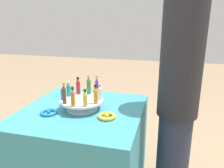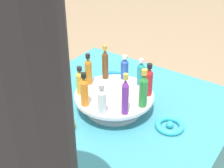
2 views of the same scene
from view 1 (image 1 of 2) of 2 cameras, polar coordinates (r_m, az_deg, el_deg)
The scene contains 16 objects.
party_table at distance 1.69m, azimuth -7.30°, elevation -18.11°, with size 0.81×0.81×0.74m.
display_stand at distance 1.49m, azimuth -7.87°, elevation -5.00°, with size 0.29×0.29×0.07m.
bottle_blue at distance 1.49m, azimuth -12.65°, elevation -2.34°, with size 0.03×0.03×0.10m.
bottle_brown at distance 1.41m, azimuth -12.36°, elevation -2.57°, with size 0.02×0.02×0.14m.
bottle_amber at distance 1.36m, azimuth -10.18°, elevation -3.47°, with size 0.03×0.03×0.12m.
bottle_gold at distance 1.35m, azimuth -7.01°, elevation -3.77°, with size 0.03×0.03×0.11m.
bottle_orange at distance 1.39m, azimuth -4.30°, elevation -2.86°, with size 0.03×0.03×0.13m.
bottle_clear at distance 1.45m, azimuth -3.20°, elevation -2.19°, with size 0.03×0.03×0.11m.
bottle_purple at distance 1.52m, azimuth -3.97°, elevation -0.67°, with size 0.02×0.02×0.15m.
bottle_green at distance 1.57m, azimuth -6.11°, elevation -0.32°, with size 0.03×0.03×0.14m.
bottle_red at distance 1.58m, azimuth -8.83°, elevation -0.59°, with size 0.03×0.03×0.12m.
bottle_teal at distance 1.55m, azimuth -11.28°, elevation -1.35°, with size 0.03×0.03×0.11m.
ribbon_bow_blue at distance 1.48m, azimuth -16.23°, elevation -7.16°, with size 0.11×0.11×0.03m.
ribbon_bow_gold at distance 1.36m, azimuth -1.39°, elevation -8.41°, with size 0.11×0.11×0.03m.
ribbon_bow_teal at distance 1.70m, azimuth -5.68°, elevation -3.37°, with size 0.10×0.10×0.03m.
person_figure at distance 1.56m, azimuth 16.92°, elevation -2.84°, with size 0.28×0.28×1.63m.
Camera 1 is at (-0.55, 1.28, 1.32)m, focal length 35.00 mm.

